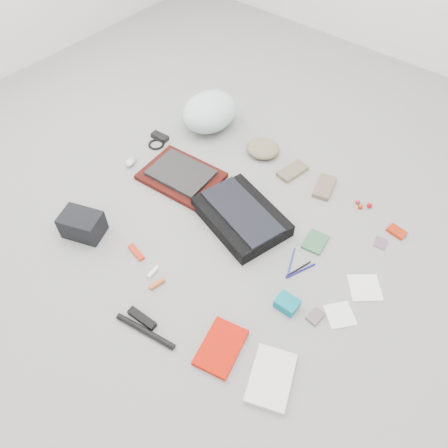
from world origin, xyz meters
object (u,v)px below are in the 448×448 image
Objects in this scene: bike_helmet at (210,112)px; book_red at (221,347)px; laptop at (181,173)px; accordion_wallet at (287,304)px; camera_bag at (82,225)px; messenger_bag at (241,217)px.

book_red is at bearing -45.05° from bike_helmet.
bike_helmet is 1.41m from book_red.
laptop reaches higher than accordion_wallet.
laptop is 0.47m from bike_helmet.
camera_bag is at bearing -105.16° from laptop.
bike_helmet is at bearing 157.95° from messenger_bag.
bike_helmet is 1.60× the size of book_red.
bike_helmet reaches higher than book_red.
book_red is at bearing -107.77° from accordion_wallet.
laptop is 0.58m from camera_bag.
accordion_wallet is (0.88, -0.28, -0.02)m from laptop.
book_red is (0.89, -0.04, -0.05)m from camera_bag.
book_red is (0.78, -0.61, -0.03)m from laptop.
book_red is at bearing -23.06° from camera_bag.
camera_bag is 0.89m from book_red.
laptop is 0.99m from book_red.
accordion_wallet is (0.98, 0.29, -0.04)m from camera_bag.
messenger_bag is at bearing 24.09° from camera_bag.
bike_helmet is 1.01m from camera_bag.
bike_helmet is 3.82× the size of accordion_wallet.
messenger_bag is 0.51m from accordion_wallet.
accordion_wallet is at bearing -31.91° from bike_helmet.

